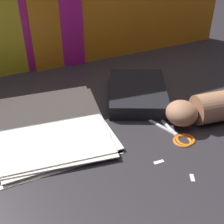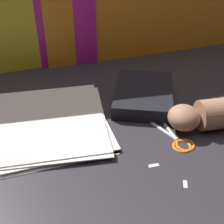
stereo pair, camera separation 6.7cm
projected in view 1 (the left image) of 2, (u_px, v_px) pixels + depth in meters
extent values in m
plane|color=#2D2B30|center=(99.00, 136.00, 0.76)|extent=(6.00, 6.00, 0.00)
cube|color=white|center=(50.00, 127.00, 0.79)|extent=(0.27, 0.31, 0.00)
cube|color=white|center=(48.00, 129.00, 0.78)|extent=(0.29, 0.32, 0.00)
cube|color=white|center=(49.00, 126.00, 0.78)|extent=(0.29, 0.32, 0.00)
cube|color=white|center=(50.00, 126.00, 0.78)|extent=(0.30, 0.33, 0.00)
cube|color=white|center=(47.00, 124.00, 0.78)|extent=(0.29, 0.32, 0.00)
cube|color=black|center=(138.00, 93.00, 0.89)|extent=(0.23, 0.26, 0.04)
sphere|color=silver|center=(176.00, 133.00, 0.76)|extent=(0.01, 0.01, 0.01)
cylinder|color=silver|center=(161.00, 125.00, 0.79)|extent=(0.05, 0.09, 0.01)
torus|color=orange|center=(186.00, 139.00, 0.75)|extent=(0.06, 0.06, 0.01)
cylinder|color=silver|center=(166.00, 123.00, 0.80)|extent=(0.02, 0.09, 0.01)
torus|color=orange|center=(183.00, 140.00, 0.74)|extent=(0.05, 0.05, 0.01)
ellipsoid|color=#A87556|center=(182.00, 113.00, 0.77)|extent=(0.08, 0.09, 0.06)
cube|color=white|center=(159.00, 162.00, 0.69)|extent=(0.02, 0.01, 0.00)
cube|color=white|center=(192.00, 178.00, 0.65)|extent=(0.02, 0.02, 0.00)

